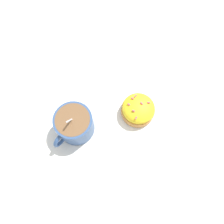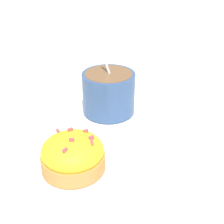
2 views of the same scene
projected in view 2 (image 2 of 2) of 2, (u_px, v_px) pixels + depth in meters
name	position (u px, v px, depth m)	size (l,w,h in m)	color
ground_plane	(97.00, 137.00, 0.49)	(3.00, 3.00, 0.00)	silver
paper_napkin	(97.00, 136.00, 0.49)	(0.34, 0.31, 0.00)	white
coffee_cup	(110.00, 91.00, 0.54)	(0.11, 0.09, 0.10)	#335184
frosted_pastry	(73.00, 154.00, 0.41)	(0.09, 0.09, 0.05)	#C18442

